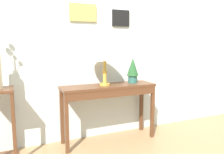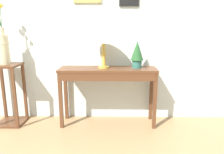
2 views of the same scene
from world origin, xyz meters
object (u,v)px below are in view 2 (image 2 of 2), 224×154
Objects in this scene: pedestal_stand_left at (9,95)px; flower_vase_tall at (3,45)px; console_table at (108,77)px; table_lamp at (103,36)px; potted_plant_on_console at (137,53)px.

flower_vase_tall reaches higher than pedestal_stand_left.
console_table is 0.54m from table_lamp.
table_lamp reaches higher than pedestal_stand_left.
pedestal_stand_left is at bearing -0.32° from flower_vase_tall.
table_lamp is at bearing -176.02° from potted_plant_on_console.
table_lamp reaches higher than console_table.
potted_plant_on_console reaches higher than pedestal_stand_left.
pedestal_stand_left is 1.10× the size of flower_vase_tall.
table_lamp is 0.69× the size of flower_vase_tall.
flower_vase_tall is at bearing -178.09° from potted_plant_on_console.
potted_plant_on_console reaches higher than console_table.
pedestal_stand_left is 0.67m from flower_vase_tall.
table_lamp is at bearing 1.21° from flower_vase_tall.
console_table is at bearing 0.20° from pedestal_stand_left.
flower_vase_tall is (-1.31, -0.03, -0.12)m from table_lamp.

